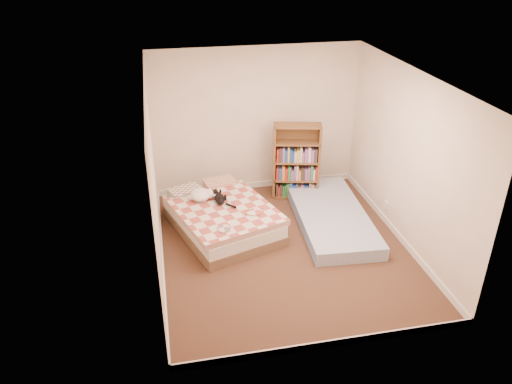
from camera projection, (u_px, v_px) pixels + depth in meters
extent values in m
cube|color=#422B1C|center=(284.00, 248.00, 7.25)|extent=(3.50, 4.00, 0.01)
cube|color=white|center=(289.00, 78.00, 6.09)|extent=(3.50, 4.00, 0.01)
cube|color=white|center=(256.00, 121.00, 8.40)|extent=(3.50, 0.01, 2.50)
cube|color=white|center=(338.00, 254.00, 4.93)|extent=(3.50, 0.01, 2.50)
cube|color=white|center=(154.00, 182.00, 6.36)|extent=(0.01, 4.00, 2.50)
cube|color=white|center=(407.00, 160.00, 6.98)|extent=(0.01, 4.00, 2.50)
cube|color=white|center=(256.00, 184.00, 8.95)|extent=(3.50, 0.02, 0.10)
cube|color=white|center=(329.00, 344.00, 5.50)|extent=(3.50, 0.02, 0.10)
cube|color=white|center=(163.00, 259.00, 6.92)|extent=(0.02, 4.00, 0.10)
cube|color=white|center=(396.00, 232.00, 7.54)|extent=(0.02, 4.00, 0.10)
cube|color=white|center=(386.00, 205.00, 7.77)|extent=(0.03, 0.09, 0.13)
cube|color=brown|center=(222.00, 225.00, 7.66)|extent=(1.77, 2.12, 0.16)
cube|color=silver|center=(222.00, 215.00, 7.58)|extent=(1.73, 2.07, 0.18)
cube|color=#AB4B3F|center=(221.00, 208.00, 7.51)|extent=(1.73, 1.83, 0.09)
cube|color=slate|center=(197.00, 188.00, 8.04)|extent=(0.57, 0.46, 0.14)
cube|color=#AB4B3F|center=(234.00, 184.00, 8.14)|extent=(0.57, 0.46, 0.14)
cube|color=brown|center=(275.00, 163.00, 8.31)|extent=(0.10, 0.26, 1.31)
cube|color=brown|center=(317.00, 160.00, 8.44)|extent=(0.10, 0.26, 1.31)
cube|color=brown|center=(294.00, 159.00, 8.48)|extent=(0.77, 0.19, 1.31)
cube|color=brown|center=(295.00, 195.00, 8.67)|extent=(0.82, 0.43, 0.03)
cube|color=brown|center=(296.00, 161.00, 8.37)|extent=(0.82, 0.43, 0.03)
cube|color=brown|center=(298.00, 126.00, 8.08)|extent=(0.82, 0.43, 0.03)
cube|color=#7795C7|center=(331.00, 216.00, 7.85)|extent=(1.19, 2.36, 0.21)
ellipsoid|color=black|center=(220.00, 198.00, 7.56)|extent=(0.23, 0.37, 0.11)
sphere|color=black|center=(218.00, 192.00, 7.72)|extent=(0.13, 0.13, 0.11)
cone|color=black|center=(216.00, 189.00, 7.72)|extent=(0.04, 0.04, 0.04)
cone|color=black|center=(220.00, 189.00, 7.73)|extent=(0.04, 0.04, 0.04)
cylinder|color=black|center=(228.00, 207.00, 7.39)|extent=(0.08, 0.20, 0.04)
ellipsoid|color=white|center=(200.00, 195.00, 7.61)|extent=(0.44, 0.45, 0.17)
sphere|color=white|center=(207.00, 196.00, 7.53)|extent=(0.18, 0.18, 0.13)
sphere|color=white|center=(211.00, 198.00, 7.51)|extent=(0.08, 0.08, 0.06)
sphere|color=white|center=(191.00, 195.00, 7.65)|extent=(0.10, 0.10, 0.07)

